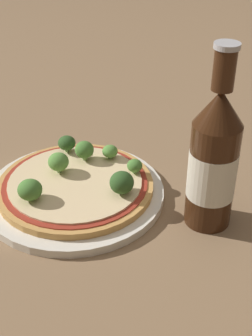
# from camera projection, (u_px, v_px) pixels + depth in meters

# --- Properties ---
(ground_plane) EXTENTS (3.00, 3.00, 0.00)m
(ground_plane) POSITION_uv_depth(u_px,v_px,m) (91.00, 199.00, 0.66)
(ground_plane) COLOR #846647
(plate) EXTENTS (0.25, 0.25, 0.01)m
(plate) POSITION_uv_depth(u_px,v_px,m) (75.00, 193.00, 0.67)
(plate) COLOR silver
(plate) RESTS_ON ground_plane
(pizza) EXTENTS (0.22, 0.22, 0.01)m
(pizza) POSITION_uv_depth(u_px,v_px,m) (75.00, 185.00, 0.66)
(pizza) COLOR tan
(pizza) RESTS_ON plate
(broccoli_floret_0) EXTENTS (0.03, 0.03, 0.03)m
(broccoli_floret_0) POSITION_uv_depth(u_px,v_px,m) (58.00, 162.00, 0.67)
(broccoli_floret_0) COLOR #7A9E5B
(broccoli_floret_0) RESTS_ON pizza
(broccoli_floret_1) EXTENTS (0.03, 0.03, 0.03)m
(broccoli_floret_1) POSITION_uv_depth(u_px,v_px,m) (66.00, 143.00, 0.71)
(broccoli_floret_1) COLOR #7A9E5B
(broccoli_floret_1) RESTS_ON pizza
(broccoli_floret_2) EXTENTS (0.03, 0.03, 0.03)m
(broccoli_floret_2) POSITION_uv_depth(u_px,v_px,m) (29.00, 188.00, 0.61)
(broccoli_floret_2) COLOR #7A9E5B
(broccoli_floret_2) RESTS_ON pizza
(broccoli_floret_3) EXTENTS (0.03, 0.03, 0.03)m
(broccoli_floret_3) POSITION_uv_depth(u_px,v_px,m) (84.00, 150.00, 0.69)
(broccoli_floret_3) COLOR #7A9E5B
(broccoli_floret_3) RESTS_ON pizza
(broccoli_floret_4) EXTENTS (0.02, 0.02, 0.02)m
(broccoli_floret_4) POSITION_uv_depth(u_px,v_px,m) (135.00, 166.00, 0.67)
(broccoli_floret_4) COLOR #7A9E5B
(broccoli_floret_4) RESTS_ON pizza
(broccoli_floret_5) EXTENTS (0.02, 0.02, 0.02)m
(broccoli_floret_5) POSITION_uv_depth(u_px,v_px,m) (110.00, 151.00, 0.70)
(broccoli_floret_5) COLOR #7A9E5B
(broccoli_floret_5) RESTS_ON pizza
(broccoli_floret_6) EXTENTS (0.03, 0.03, 0.03)m
(broccoli_floret_6) POSITION_uv_depth(u_px,v_px,m) (122.00, 183.00, 0.62)
(broccoli_floret_6) COLOR #7A9E5B
(broccoli_floret_6) RESTS_ON pizza
(beer_bottle) EXTENTS (0.06, 0.06, 0.24)m
(beer_bottle) POSITION_uv_depth(u_px,v_px,m) (213.00, 160.00, 0.57)
(beer_bottle) COLOR #381E0F
(beer_bottle) RESTS_ON ground_plane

